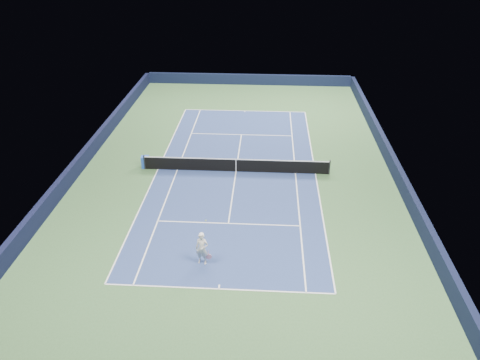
{
  "coord_description": "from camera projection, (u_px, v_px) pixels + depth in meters",
  "views": [
    {
      "loc": [
        2.03,
        -28.61,
        15.23
      ],
      "look_at": [
        0.46,
        -3.0,
        1.0
      ],
      "focal_mm": 35.0,
      "sensor_mm": 36.0,
      "label": 1
    }
  ],
  "objects": [
    {
      "name": "service_line_far",
      "position": [
        241.0,
        135.0,
        38.05
      ],
      "size": [
        8.23,
        0.08,
        0.0
      ],
      "primitive_type": "cube",
      "color": "white",
      "rests_on": "ground"
    },
    {
      "name": "sideline_doubles_left",
      "position": [
        158.0,
        169.0,
        32.75
      ],
      "size": [
        0.08,
        23.77,
        0.0
      ],
      "primitive_type": "cube",
      "color": "white",
      "rests_on": "ground"
    },
    {
      "name": "center_mark_far",
      "position": [
        245.0,
        111.0,
        42.7
      ],
      "size": [
        0.08,
        0.3,
        0.0
      ],
      "primitive_type": "cube",
      "color": "white",
      "rests_on": "ground"
    },
    {
      "name": "court_surface",
      "position": [
        236.0,
        171.0,
        32.46
      ],
      "size": [
        10.97,
        23.77,
        0.01
      ],
      "primitive_type": "cube",
      "color": "navy",
      "rests_on": "ground"
    },
    {
      "name": "sideline_singles_right",
      "position": [
        295.0,
        173.0,
        32.24
      ],
      "size": [
        0.08,
        23.77,
        0.0
      ],
      "primitive_type": "cube",
      "color": "white",
      "rests_on": "ground"
    },
    {
      "name": "tennis_net",
      "position": [
        236.0,
        165.0,
        32.22
      ],
      "size": [
        12.9,
        0.1,
        1.07
      ],
      "color": "black",
      "rests_on": "ground"
    },
    {
      "name": "tennis_player",
      "position": [
        202.0,
        249.0,
        23.35
      ],
      "size": [
        0.84,
        1.31,
        1.95
      ],
      "color": "silver",
      "rests_on": "ground"
    },
    {
      "name": "sideline_singles_left",
      "position": [
        177.0,
        170.0,
        32.68
      ],
      "size": [
        0.08,
        23.77,
        0.0
      ],
      "primitive_type": "cube",
      "color": "white",
      "rests_on": "ground"
    },
    {
      "name": "wall_left",
      "position": [
        82.0,
        160.0,
        32.78
      ],
      "size": [
        0.35,
        40.0,
        1.1
      ],
      "primitive_type": "cube",
      "color": "black",
      "rests_on": "ground"
    },
    {
      "name": "ground",
      "position": [
        236.0,
        171.0,
        32.46
      ],
      "size": [
        40.0,
        40.0,
        0.0
      ],
      "primitive_type": "plane",
      "color": "#345830",
      "rests_on": "ground"
    },
    {
      "name": "sideline_doubles_right",
      "position": [
        315.0,
        174.0,
        32.17
      ],
      "size": [
        0.08,
        23.77,
        0.0
      ],
      "primitive_type": "cube",
      "color": "white",
      "rests_on": "ground"
    },
    {
      "name": "wall_far",
      "position": [
        249.0,
        79.0,
        49.5
      ],
      "size": [
        22.0,
        0.35,
        1.1
      ],
      "primitive_type": "cube",
      "color": "black",
      "rests_on": "ground"
    },
    {
      "name": "wall_right",
      "position": [
        395.0,
        169.0,
        31.62
      ],
      "size": [
        0.35,
        40.0,
        1.1
      ],
      "primitive_type": "cube",
      "color": "black",
      "rests_on": "ground"
    },
    {
      "name": "service_line_near",
      "position": [
        228.0,
        223.0,
        26.87
      ],
      "size": [
        8.23,
        0.08,
        0.0
      ],
      "primitive_type": "cube",
      "color": "white",
      "rests_on": "ground"
    },
    {
      "name": "center_mark_near",
      "position": [
        219.0,
        287.0,
        22.22
      ],
      "size": [
        0.08,
        0.3,
        0.0
      ],
      "primitive_type": "cube",
      "color": "white",
      "rests_on": "ground"
    },
    {
      "name": "center_service_line",
      "position": [
        236.0,
        171.0,
        32.46
      ],
      "size": [
        0.08,
        12.8,
        0.0
      ],
      "primitive_type": "cube",
      "color": "white",
      "rests_on": "ground"
    },
    {
      "name": "baseline_far",
      "position": [
        245.0,
        111.0,
        42.83
      ],
      "size": [
        10.97,
        0.08,
        0.0
      ],
      "primitive_type": "cube",
      "color": "white",
      "rests_on": "ground"
    },
    {
      "name": "baseline_near",
      "position": [
        219.0,
        289.0,
        22.09
      ],
      "size": [
        10.97,
        0.08,
        0.0
      ],
      "primitive_type": "cube",
      "color": "white",
      "rests_on": "ground"
    },
    {
      "name": "sponsor_cube",
      "position": [
        145.0,
        162.0,
        32.8
      ],
      "size": [
        0.61,
        0.54,
        0.86
      ],
      "color": "blue",
      "rests_on": "ground"
    }
  ]
}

